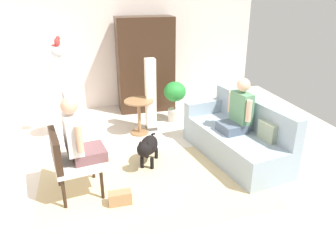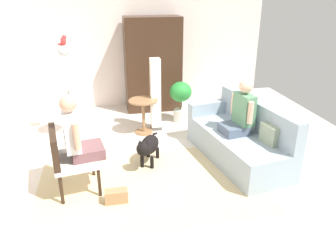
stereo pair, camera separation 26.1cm
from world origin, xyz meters
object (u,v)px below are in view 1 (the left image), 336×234
couch (237,137)px  column_lamp (151,96)px  potted_plant (175,96)px  handbag (120,198)px  parrot (57,42)px  armoire_cabinet (145,65)px  round_end_table (139,113)px  person_on_couch (239,110)px  armchair (68,158)px  dog (148,147)px  person_on_armchair (78,137)px  bird_cage_stand (62,88)px

couch → column_lamp: size_ratio=1.48×
potted_plant → handbag: (-1.42, -2.46, -0.43)m
parrot → potted_plant: bearing=8.1°
armoire_cabinet → parrot: bearing=-145.3°
round_end_table → person_on_couch: bearing=-43.8°
parrot → column_lamp: bearing=0.1°
column_lamp → armoire_cabinet: (0.14, 1.15, 0.32)m
armoire_cabinet → handbag: bearing=-106.8°
parrot → armoire_cabinet: 2.15m
potted_plant → round_end_table: bearing=-152.1°
parrot → armoire_cabinet: size_ratio=0.08×
armchair → potted_plant: size_ratio=1.08×
parrot → handbag: 2.79m
dog → handbag: 1.02m
round_end_table → potted_plant: (0.80, 0.43, 0.11)m
column_lamp → couch: bearing=-51.0°
armchair → parrot: 2.14m
person_on_couch → column_lamp: size_ratio=0.61×
dog → person_on_armchair: bearing=-156.0°
dog → bird_cage_stand: 1.90m
couch → armoire_cabinet: (-0.97, 2.52, 0.67)m
dog → parrot: parrot is taller
couch → round_end_table: couch is taller
armchair → potted_plant: 2.89m
dog → armoire_cabinet: (0.47, 2.47, 0.68)m
column_lamp → armoire_cabinet: armoire_cabinet is taller
couch → round_end_table: size_ratio=3.11×
armchair → bird_cage_stand: bird_cage_stand is taller
armchair → dog: armchair is taller
person_on_armchair → couch: bearing=9.1°
couch → handbag: 2.14m
armoire_cabinet → column_lamp: bearing=-96.8°
bird_cage_stand → handbag: size_ratio=5.74×
couch → armoire_cabinet: bearing=111.1°
couch → handbag: couch is taller
person_on_couch → potted_plant: size_ratio=1.02×
dog → parrot: bearing=132.1°
bird_cage_stand → column_lamp: bird_cage_stand is taller
parrot → couch: bearing=-27.4°
parrot → handbag: bearing=-73.0°
person_on_couch → bird_cage_stand: bird_cage_stand is taller
couch → dog: (-1.44, 0.05, -0.01)m
person_on_couch → round_end_table: person_on_couch is taller
armchair → round_end_table: size_ratio=1.37×
person_on_armchair → armoire_cabinet: bearing=63.6°
column_lamp → armchair: bearing=-129.2°
round_end_table → column_lamp: column_lamp is taller
round_end_table → handbag: size_ratio=2.26×
armchair → bird_cage_stand: bearing=92.9°
dog → round_end_table: bearing=86.1°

